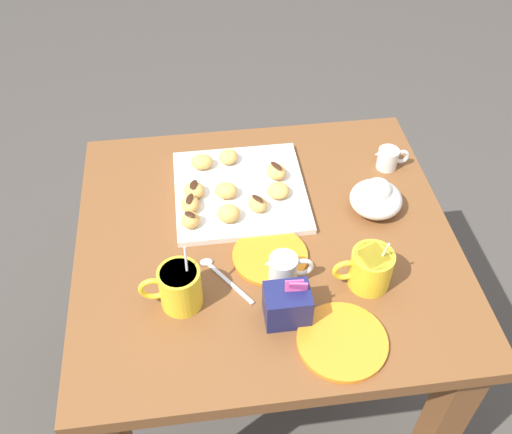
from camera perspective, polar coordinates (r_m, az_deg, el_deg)
ground_plane at (r=1.91m, az=0.71°, el=-16.54°), size 8.00×8.00×0.00m
dining_table at (r=1.43m, az=0.91°, el=-5.80°), size 0.86×0.80×0.72m
pastry_plate_square at (r=1.41m, az=-1.57°, el=2.56°), size 0.31×0.31×0.02m
coffee_mug_yellow_left at (r=1.22m, az=11.14°, el=-4.94°), size 0.13×0.09×0.14m
coffee_mug_yellow_right at (r=1.17m, az=-7.58°, el=-6.79°), size 0.13×0.09×0.15m
cream_pitcher_white at (r=1.21m, az=2.77°, el=-5.14°), size 0.10×0.06×0.07m
sugar_caddy at (r=1.15m, az=3.10°, el=-8.60°), size 0.09×0.07×0.11m
ice_cream_bowl at (r=1.38m, az=11.73°, el=1.90°), size 0.12×0.12×0.09m
chocolate_sauce_pitcher at (r=1.51m, az=12.88°, el=5.71°), size 0.09×0.05×0.06m
saucer_orange_left at (r=1.16m, az=8.47°, el=-11.97°), size 0.18×0.18×0.01m
saucer_orange_right at (r=1.27m, az=1.33°, el=-3.86°), size 0.17×0.17×0.01m
loose_spoon_near_saucer at (r=1.25m, az=-3.50°, el=-5.69°), size 0.10×0.13×0.01m
beignet_0 at (r=1.46m, az=-5.35°, el=5.43°), size 0.06×0.05×0.03m
beignet_1 at (r=1.38m, az=-2.97°, el=2.62°), size 0.06×0.06×0.03m
beignet_2 at (r=1.32m, az=-2.71°, el=0.35°), size 0.06×0.06×0.04m
beignet_3 at (r=1.35m, az=0.16°, el=1.29°), size 0.06×0.06×0.03m
chocolate_drizzle_3 at (r=1.33m, az=0.16°, el=1.83°), size 0.03×0.04×0.00m
beignet_4 at (r=1.32m, az=-6.45°, el=-0.31°), size 0.06×0.06×0.03m
chocolate_drizzle_4 at (r=1.30m, az=-6.52°, el=0.25°), size 0.03×0.03×0.00m
beignet_5 at (r=1.35m, az=-6.49°, el=1.26°), size 0.05×0.06×0.03m
chocolate_drizzle_5 at (r=1.34m, az=-6.55°, el=1.81°), size 0.03×0.04×0.00m
beignet_6 at (r=1.48m, az=-2.73°, el=5.93°), size 0.07×0.07×0.03m
beignet_7 at (r=1.43m, az=1.99°, el=4.49°), size 0.07×0.07×0.03m
chocolate_drizzle_7 at (r=1.42m, az=2.01°, el=5.06°), size 0.03×0.04×0.00m
beignet_8 at (r=1.39m, az=-6.10°, el=2.64°), size 0.07×0.07×0.03m
chocolate_drizzle_8 at (r=1.37m, az=-6.16°, el=3.20°), size 0.03×0.04×0.00m
beignet_9 at (r=1.38m, az=2.21°, el=2.61°), size 0.07×0.06×0.03m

